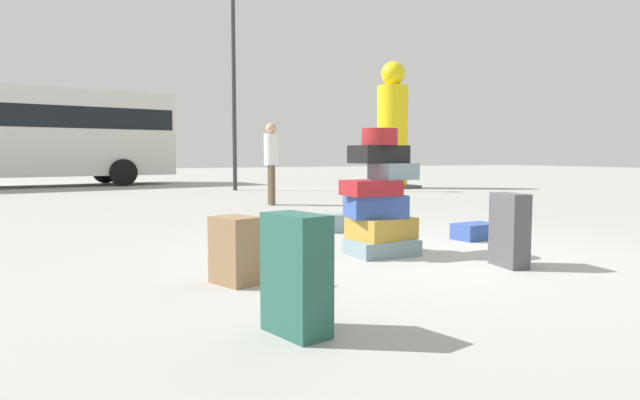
% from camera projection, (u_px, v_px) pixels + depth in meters
% --- Properties ---
extents(ground_plane, '(80.00, 80.00, 0.00)m').
position_uv_depth(ground_plane, '(420.00, 256.00, 5.63)').
color(ground_plane, '#9E9E99').
extents(suitcase_tower, '(0.79, 0.59, 1.30)m').
position_uv_depth(suitcase_tower, '(380.00, 201.00, 5.72)').
color(suitcase_tower, gray).
rests_on(suitcase_tower, ground).
extents(suitcase_brown_white_trunk, '(0.39, 0.45, 0.54)m').
position_uv_depth(suitcase_brown_white_trunk, '(236.00, 250.00, 4.43)').
color(suitcase_brown_white_trunk, olive).
rests_on(suitcase_brown_white_trunk, ground).
extents(suitcase_slate_foreground_near, '(0.85, 0.53, 0.24)m').
position_uv_depth(suitcase_slate_foreground_near, '(352.00, 223.00, 7.49)').
color(suitcase_slate_foreground_near, gray).
rests_on(suitcase_slate_foreground_near, ground).
extents(suitcase_teal_foreground_far, '(0.32, 0.45, 0.70)m').
position_uv_depth(suitcase_teal_foreground_far, '(296.00, 274.00, 3.17)').
color(suitcase_teal_foreground_far, '#26594C').
rests_on(suitcase_teal_foreground_far, ground).
extents(suitcase_navy_left_side, '(0.56, 0.39, 0.20)m').
position_uv_depth(suitcase_navy_left_side, '(475.00, 231.00, 6.78)').
color(suitcase_navy_left_side, '#334F99').
rests_on(suitcase_navy_left_side, ground).
extents(suitcase_navy_behind_tower, '(0.57, 0.42, 0.28)m').
position_uv_depth(suitcase_navy_behind_tower, '(380.00, 214.00, 8.33)').
color(suitcase_navy_behind_tower, '#334F99').
rests_on(suitcase_navy_behind_tower, ground).
extents(suitcase_charcoal_right_side, '(0.24, 0.42, 0.68)m').
position_uv_depth(suitcase_charcoal_right_side, '(509.00, 230.00, 5.11)').
color(suitcase_charcoal_right_side, '#4C4C51').
rests_on(suitcase_charcoal_right_side, ground).
extents(person_bearded_onlooker, '(0.30, 0.34, 1.69)m').
position_uv_depth(person_bearded_onlooker, '(271.00, 156.00, 11.40)').
color(person_bearded_onlooker, brown).
rests_on(person_bearded_onlooker, ground).
extents(yellow_dummy_statue, '(1.33, 1.33, 3.91)m').
position_uv_depth(yellow_dummy_statue, '(392.00, 132.00, 17.23)').
color(yellow_dummy_statue, yellow).
rests_on(yellow_dummy_statue, ground).
extents(parked_bus, '(10.71, 4.11, 3.15)m').
position_uv_depth(parked_bus, '(1.00, 130.00, 17.51)').
color(parked_bus, silver).
rests_on(parked_bus, ground).
extents(lamp_post, '(0.36, 0.36, 5.88)m').
position_uv_depth(lamp_post, '(234.00, 57.00, 15.90)').
color(lamp_post, '#333338').
rests_on(lamp_post, ground).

